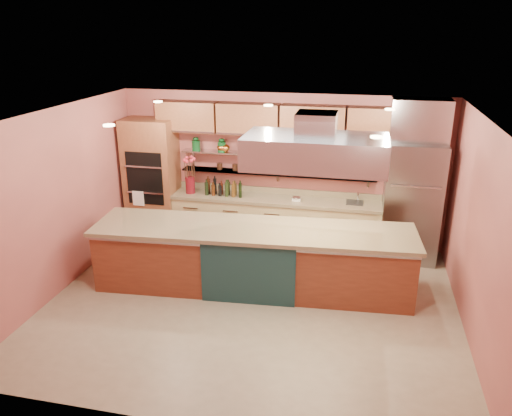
% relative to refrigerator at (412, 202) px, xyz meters
% --- Properties ---
extents(floor, '(6.00, 5.00, 0.02)m').
position_rel_refrigerator_xyz_m(floor, '(-2.35, -2.14, -1.06)').
color(floor, tan).
rests_on(floor, ground).
extents(ceiling, '(6.00, 5.00, 0.02)m').
position_rel_refrigerator_xyz_m(ceiling, '(-2.35, -2.14, 1.75)').
color(ceiling, black).
rests_on(ceiling, wall_back).
extents(wall_back, '(6.00, 0.04, 2.80)m').
position_rel_refrigerator_xyz_m(wall_back, '(-2.35, 0.36, 0.35)').
color(wall_back, '#B05A53').
rests_on(wall_back, floor).
extents(wall_front, '(6.00, 0.04, 2.80)m').
position_rel_refrigerator_xyz_m(wall_front, '(-2.35, -4.64, 0.35)').
color(wall_front, '#B05A53').
rests_on(wall_front, floor).
extents(wall_left, '(0.04, 5.00, 2.80)m').
position_rel_refrigerator_xyz_m(wall_left, '(-5.35, -2.14, 0.35)').
color(wall_left, '#B05A53').
rests_on(wall_left, floor).
extents(wall_right, '(0.04, 5.00, 2.80)m').
position_rel_refrigerator_xyz_m(wall_right, '(0.65, -2.14, 0.35)').
color(wall_right, '#B05A53').
rests_on(wall_right, floor).
extents(oven_stack, '(0.95, 0.64, 2.30)m').
position_rel_refrigerator_xyz_m(oven_stack, '(-4.80, 0.04, 0.10)').
color(oven_stack, '#955636').
rests_on(oven_stack, floor).
extents(refrigerator, '(0.95, 0.72, 2.10)m').
position_rel_refrigerator_xyz_m(refrigerator, '(0.00, 0.00, 0.00)').
color(refrigerator, gray).
rests_on(refrigerator, floor).
extents(back_counter, '(3.84, 0.64, 0.93)m').
position_rel_refrigerator_xyz_m(back_counter, '(-2.40, 0.06, -0.58)').
color(back_counter, tan).
rests_on(back_counter, floor).
extents(wall_shelf_lower, '(3.60, 0.26, 0.03)m').
position_rel_refrigerator_xyz_m(wall_shelf_lower, '(-2.40, 0.23, 0.30)').
color(wall_shelf_lower, '#ADAFB4').
rests_on(wall_shelf_lower, wall_back).
extents(wall_shelf_upper, '(3.60, 0.26, 0.03)m').
position_rel_refrigerator_xyz_m(wall_shelf_upper, '(-2.40, 0.23, 0.65)').
color(wall_shelf_upper, '#ADAFB4').
rests_on(wall_shelf_upper, wall_back).
extents(upper_cabinets, '(4.60, 0.36, 0.55)m').
position_rel_refrigerator_xyz_m(upper_cabinets, '(-2.35, 0.18, 1.30)').
color(upper_cabinets, '#955636').
rests_on(upper_cabinets, wall_back).
extents(range_hood, '(2.00, 1.00, 0.45)m').
position_rel_refrigerator_xyz_m(range_hood, '(-1.54, -1.62, 1.20)').
color(range_hood, '#ADAFB4').
rests_on(range_hood, ceiling).
extents(ceiling_downlights, '(4.00, 2.80, 0.02)m').
position_rel_refrigerator_xyz_m(ceiling_downlights, '(-2.35, -1.94, 1.72)').
color(ceiling_downlights, '#FFE5A5').
rests_on(ceiling_downlights, ceiling).
extents(island, '(4.90, 1.40, 1.01)m').
position_rel_refrigerator_xyz_m(island, '(-2.44, -1.62, -0.55)').
color(island, brown).
rests_on(island, floor).
extents(flower_vase, '(0.23, 0.23, 0.31)m').
position_rel_refrigerator_xyz_m(flower_vase, '(-4.02, 0.01, 0.04)').
color(flower_vase, maroon).
rests_on(flower_vase, back_counter).
extents(oil_bottle_cluster, '(0.79, 0.52, 0.25)m').
position_rel_refrigerator_xyz_m(oil_bottle_cluster, '(-3.36, 0.01, 0.00)').
color(oil_bottle_cluster, black).
rests_on(oil_bottle_cluster, back_counter).
extents(kitchen_scale, '(0.17, 0.14, 0.09)m').
position_rel_refrigerator_xyz_m(kitchen_scale, '(-2.00, 0.01, -0.08)').
color(kitchen_scale, white).
rests_on(kitchen_scale, back_counter).
extents(bar_faucet, '(0.03, 0.03, 0.20)m').
position_rel_refrigerator_xyz_m(bar_faucet, '(-0.91, 0.11, -0.02)').
color(bar_faucet, silver).
rests_on(bar_faucet, back_counter).
extents(copper_kettle, '(0.19, 0.19, 0.14)m').
position_rel_refrigerator_xyz_m(copper_kettle, '(-3.38, 0.23, 0.73)').
color(copper_kettle, orange).
rests_on(copper_kettle, wall_shelf_upper).
extents(green_canister, '(0.16, 0.16, 0.18)m').
position_rel_refrigerator_xyz_m(green_canister, '(-3.06, 0.23, 0.75)').
color(green_canister, '#0E411A').
rests_on(green_canister, wall_shelf_upper).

